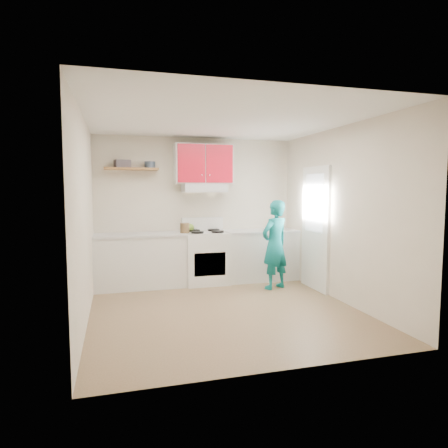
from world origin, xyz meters
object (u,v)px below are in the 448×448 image
object	(u,v)px
stove	(206,258)
kettle	(190,228)
crock	(185,229)
tin	(150,165)
person	(275,245)

from	to	relation	value
stove	kettle	size ratio (longest dim) A/B	5.59
stove	crock	distance (m)	0.66
tin	kettle	world-z (taller)	tin
kettle	stove	bearing A→B (deg)	-51.49
tin	kettle	xyz separation A→B (m)	(0.68, -0.03, -1.10)
stove	crock	size ratio (longest dim) A/B	4.77
kettle	crock	distance (m)	0.25
crock	person	distance (m)	1.57
stove	tin	world-z (taller)	tin
tin	crock	world-z (taller)	tin
tin	person	world-z (taller)	tin
tin	crock	bearing A→B (deg)	-24.07
stove	tin	distance (m)	1.90
stove	person	distance (m)	1.27
crock	kettle	bearing A→B (deg)	59.66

